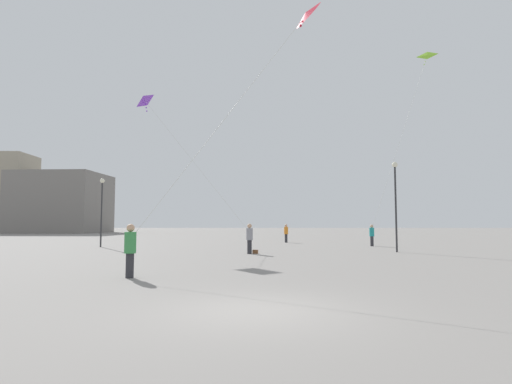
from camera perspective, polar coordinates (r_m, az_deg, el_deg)
ground_plane at (r=9.15m, az=0.22°, el=-15.94°), size 300.00×300.00×0.00m
person_in_grey at (r=25.22m, az=-1.03°, el=-6.22°), size 0.39×0.39×1.81m
person_in_orange at (r=39.82m, az=4.01°, el=-5.55°), size 0.38×0.38×1.74m
person_in_teal at (r=34.80m, az=15.44°, el=-5.61°), size 0.38×0.38×1.72m
person_in_green at (r=14.89m, az=-16.98°, el=-7.38°), size 0.40×0.40×1.82m
kite_violet_delta at (r=31.42m, az=-14.94°, el=11.79°), size 8.15×4.92×9.67m
kite_crimson_diamond at (r=17.76m, az=6.77°, el=22.93°), size 6.96×2.25×9.28m
kite_lime_delta at (r=39.54m, az=22.07°, el=16.35°), size 5.88×1.22×15.06m
building_centre_hall at (r=87.33m, az=-25.17°, el=-1.39°), size 15.80×14.23×11.23m
lamppost_east at (r=28.27m, az=18.42°, el=-0.07°), size 0.36×0.36×5.81m
lamppost_west at (r=34.60m, az=-20.49°, el=-1.20°), size 0.36×0.36×5.33m
handbag_beside_flyer at (r=25.36m, az=-0.23°, el=-8.18°), size 0.35×0.25×0.24m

